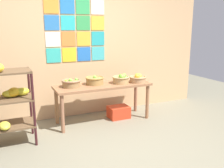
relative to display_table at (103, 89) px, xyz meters
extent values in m
plane|color=slate|center=(-0.24, -1.31, -0.58)|extent=(9.61, 9.61, 0.00)
cube|color=tan|center=(-0.24, 0.52, 0.86)|extent=(5.16, 0.06, 2.89)
cube|color=orange|center=(-0.73, 0.49, 1.41)|extent=(0.25, 0.01, 0.25)
cube|color=#2574BE|center=(-0.46, 0.49, 1.41)|extent=(0.25, 0.01, 0.25)
cube|color=#35AA5B|center=(-0.18, 0.49, 1.41)|extent=(0.25, 0.01, 0.25)
cube|color=silver|center=(0.10, 0.49, 1.41)|extent=(0.25, 0.01, 0.25)
cube|color=#2B71B9|center=(-0.73, 0.49, 1.14)|extent=(0.25, 0.01, 0.25)
cube|color=#29B5B6|center=(-0.46, 0.49, 1.14)|extent=(0.25, 0.01, 0.25)
cube|color=green|center=(-0.18, 0.49, 1.14)|extent=(0.25, 0.01, 0.25)
cube|color=yellow|center=(0.10, 0.49, 1.14)|extent=(0.25, 0.01, 0.25)
cube|color=white|center=(-0.73, 0.49, 0.86)|extent=(0.25, 0.01, 0.25)
cube|color=orange|center=(-0.46, 0.49, 0.86)|extent=(0.25, 0.01, 0.25)
cube|color=gold|center=(-0.18, 0.49, 0.86)|extent=(0.25, 0.01, 0.25)
cube|color=teal|center=(0.10, 0.49, 0.86)|extent=(0.25, 0.01, 0.25)
cube|color=#32B5A8|center=(-0.73, 0.49, 0.58)|extent=(0.25, 0.01, 0.25)
cube|color=gold|center=(-0.46, 0.49, 0.58)|extent=(0.25, 0.01, 0.25)
cube|color=blue|center=(-0.18, 0.49, 0.58)|extent=(0.25, 0.01, 0.25)
cube|color=#3EB1B6|center=(0.10, 0.49, 0.58)|extent=(0.25, 0.01, 0.25)
cylinder|color=#391719|center=(-1.23, -0.48, -0.05)|extent=(0.04, 0.04, 1.06)
cylinder|color=#391719|center=(-1.23, -0.05, -0.05)|extent=(0.04, 0.04, 1.06)
ellipsoid|color=yellow|center=(-1.62, -0.42, -0.24)|extent=(0.17, 0.25, 0.10)
ellipsoid|color=yellow|center=(-1.51, -0.23, 0.15)|extent=(0.23, 0.16, 0.10)
ellipsoid|color=yellow|center=(-1.36, -0.19, 0.15)|extent=(0.24, 0.17, 0.11)
ellipsoid|color=yellow|center=(-1.46, -0.20, 0.16)|extent=(0.22, 0.27, 0.13)
cube|color=#946140|center=(0.00, 0.00, 0.07)|extent=(1.69, 0.55, 0.04)
cylinder|color=#936144|center=(-0.78, -0.22, -0.27)|extent=(0.06, 0.06, 0.63)
cylinder|color=#946140|center=(0.78, -0.22, -0.27)|extent=(0.06, 0.06, 0.63)
cylinder|color=#90633D|center=(-0.78, 0.22, -0.27)|extent=(0.06, 0.06, 0.63)
cylinder|color=#945D43|center=(0.78, 0.22, -0.27)|extent=(0.06, 0.06, 0.63)
cylinder|color=#9E7A42|center=(-0.13, 0.08, 0.14)|extent=(0.30, 0.30, 0.12)
torus|color=olive|center=(-0.13, 0.08, 0.20)|extent=(0.32, 0.32, 0.02)
sphere|color=#7BC743|center=(-0.13, 0.08, 0.22)|extent=(0.05, 0.05, 0.05)
sphere|color=#75CE43|center=(-0.13, 0.06, 0.22)|extent=(0.06, 0.06, 0.06)
sphere|color=#76BA3D|center=(-0.12, 0.09, 0.21)|extent=(0.05, 0.05, 0.05)
cylinder|color=#957448|center=(-0.55, 0.06, 0.14)|extent=(0.29, 0.29, 0.11)
torus|color=#976E4D|center=(-0.55, 0.06, 0.19)|extent=(0.32, 0.32, 0.03)
sphere|color=#76BD3F|center=(-0.46, 0.08, 0.20)|extent=(0.05, 0.05, 0.05)
sphere|color=#7FC43E|center=(-0.56, 0.09, 0.20)|extent=(0.05, 0.05, 0.05)
sphere|color=#84C02E|center=(-0.64, 0.05, 0.20)|extent=(0.04, 0.04, 0.04)
sphere|color=#70C13C|center=(-0.57, 0.04, 0.20)|extent=(0.05, 0.05, 0.05)
sphere|color=#79C12F|center=(-0.56, 0.05, 0.20)|extent=(0.05, 0.05, 0.05)
cylinder|color=tan|center=(0.33, -0.03, 0.14)|extent=(0.28, 0.28, 0.11)
torus|color=tan|center=(0.33, -0.03, 0.20)|extent=(0.31, 0.31, 0.03)
sphere|color=#68B148|center=(0.35, -0.03, 0.21)|extent=(0.07, 0.07, 0.07)
sphere|color=#73B342|center=(0.34, -0.09, 0.21)|extent=(0.09, 0.09, 0.09)
sphere|color=#6ABE33|center=(0.33, -0.03, 0.21)|extent=(0.08, 0.08, 0.08)
sphere|color=#6CB43A|center=(0.41, -0.01, 0.21)|extent=(0.08, 0.08, 0.08)
sphere|color=#78BD37|center=(0.31, -0.11, 0.21)|extent=(0.09, 0.09, 0.09)
cylinder|color=tan|center=(0.65, -0.09, 0.13)|extent=(0.28, 0.28, 0.09)
torus|color=tan|center=(0.65, -0.09, 0.18)|extent=(0.31, 0.31, 0.03)
sphere|color=gold|center=(0.62, -0.11, 0.20)|extent=(0.09, 0.09, 0.09)
sphere|color=gold|center=(0.69, -0.05, 0.19)|extent=(0.10, 0.10, 0.10)
sphere|color=gold|center=(0.64, -0.08, 0.20)|extent=(0.10, 0.10, 0.10)
sphere|color=gold|center=(0.63, -0.08, 0.20)|extent=(0.09, 0.09, 0.09)
cube|color=red|center=(0.32, 0.02, -0.48)|extent=(0.37, 0.29, 0.22)
camera|label=1|loc=(-1.57, -3.85, 1.05)|focal=39.21mm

